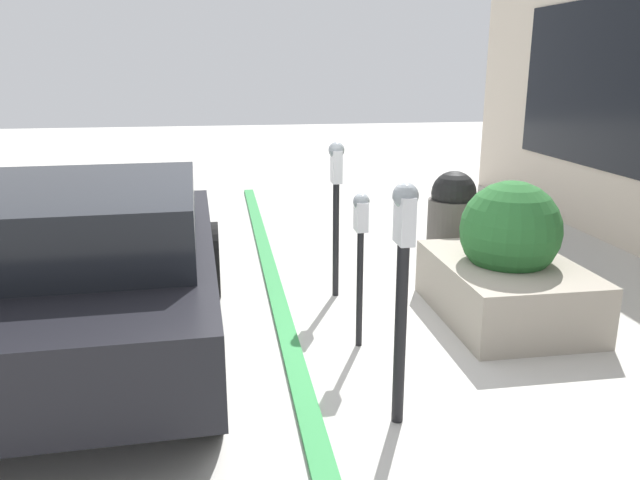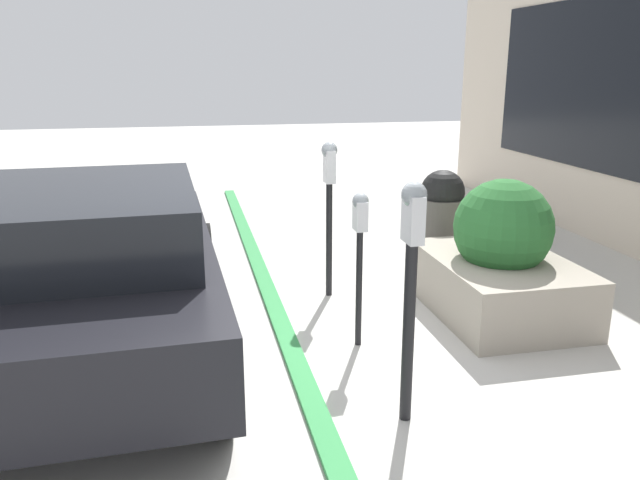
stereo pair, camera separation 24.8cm
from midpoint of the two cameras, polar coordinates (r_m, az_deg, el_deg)
ground_plane at (r=5.17m, az=-0.37°, el=-10.11°), size 40.00×40.00×0.00m
curb_strip at (r=5.15m, az=-1.26°, el=-9.97°), size 13.50×0.16×0.04m
parking_meter_nearest at (r=3.86m, az=9.41°, el=-2.47°), size 0.19×0.16×1.58m
parking_meter_second at (r=4.96m, az=5.16°, el=0.27°), size 0.15×0.13×1.29m
parking_meter_middle at (r=6.05m, az=2.67°, el=4.83°), size 0.18×0.16×1.55m
planter_box at (r=5.94m, az=17.90°, el=-2.27°), size 1.66×1.17×1.28m
parked_car_front at (r=5.08m, az=-19.66°, el=-2.23°), size 3.95×2.13×1.41m
trash_bin at (r=7.09m, az=12.97°, el=1.59°), size 0.55×0.55×1.14m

